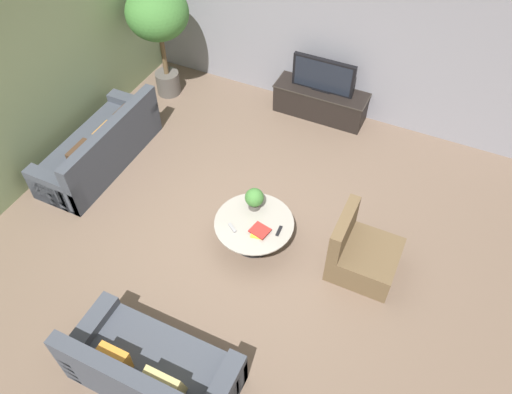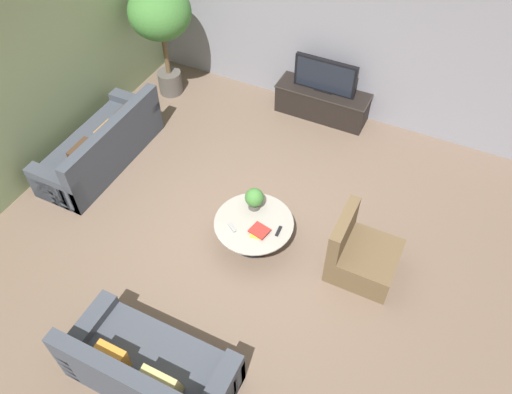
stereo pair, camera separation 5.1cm
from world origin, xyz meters
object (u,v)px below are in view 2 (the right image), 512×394
media_console (322,102)px  coffee_table (254,228)px  armchair_wicker (360,255)px  potted_palm_tall (160,18)px  potted_plant_tabletop (254,198)px  couch_near_entry (149,369)px  couch_by_wall (102,147)px  television (325,76)px

media_console → coffee_table: media_console is taller
armchair_wicker → potted_palm_tall: 4.83m
coffee_table → armchair_wicker: (1.38, 0.20, -0.01)m
armchair_wicker → potted_plant_tabletop: 1.52m
couch_near_entry → potted_palm_tall: potted_palm_tall is taller
coffee_table → potted_plant_tabletop: bearing=114.4°
potted_palm_tall → couch_by_wall: bearing=-88.4°
potted_plant_tabletop → armchair_wicker: bearing=-1.5°
media_console → potted_palm_tall: potted_palm_tall is taller
couch_by_wall → potted_plant_tabletop: 2.65m
armchair_wicker → potted_plant_tabletop: (-1.49, 0.04, 0.29)m
couch_by_wall → potted_plant_tabletop: (2.63, -0.15, 0.28)m
couch_near_entry → potted_plant_tabletop: size_ratio=5.68×
media_console → potted_plant_tabletop: size_ratio=4.92×
coffee_table → potted_palm_tall: potted_palm_tall is taller
television → potted_palm_tall: bearing=-168.3°
coffee_table → media_console: bearing=93.1°
media_console → potted_palm_tall: 2.93m
media_console → armchair_wicker: bearing=-60.3°
coffee_table → potted_palm_tall: size_ratio=0.53×
couch_by_wall → potted_plant_tabletop: size_ratio=6.72×
couch_near_entry → potted_plant_tabletop: bearing=-91.1°
media_console → couch_by_wall: couch_by_wall is taller
couch_by_wall → potted_palm_tall: (-0.05, 1.96, 1.12)m
television → potted_palm_tall: size_ratio=0.53×
media_console → couch_near_entry: (0.01, -5.07, 0.02)m
media_console → television: 0.52m
media_console → coffee_table: bearing=-86.9°
couch_near_entry → potted_palm_tall: 5.36m
television → couch_near_entry: (0.01, -5.07, -0.49)m
television → couch_by_wall: bearing=-135.8°
armchair_wicker → couch_near_entry: bearing=147.1°
couch_near_entry → armchair_wicker: 2.82m
media_console → armchair_wicker: armchair_wicker is taller
television → potted_palm_tall: (-2.63, -0.55, 0.63)m
potted_palm_tall → potted_plant_tabletop: 3.52m
media_console → armchair_wicker: 3.11m
armchair_wicker → potted_palm_tall: (-4.17, 2.15, 1.14)m
television → coffee_table: bearing=-86.9°
coffee_table → television: bearing=93.1°
potted_plant_tabletop → couch_near_entry: bearing=-91.1°
television → couch_by_wall: 3.63m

